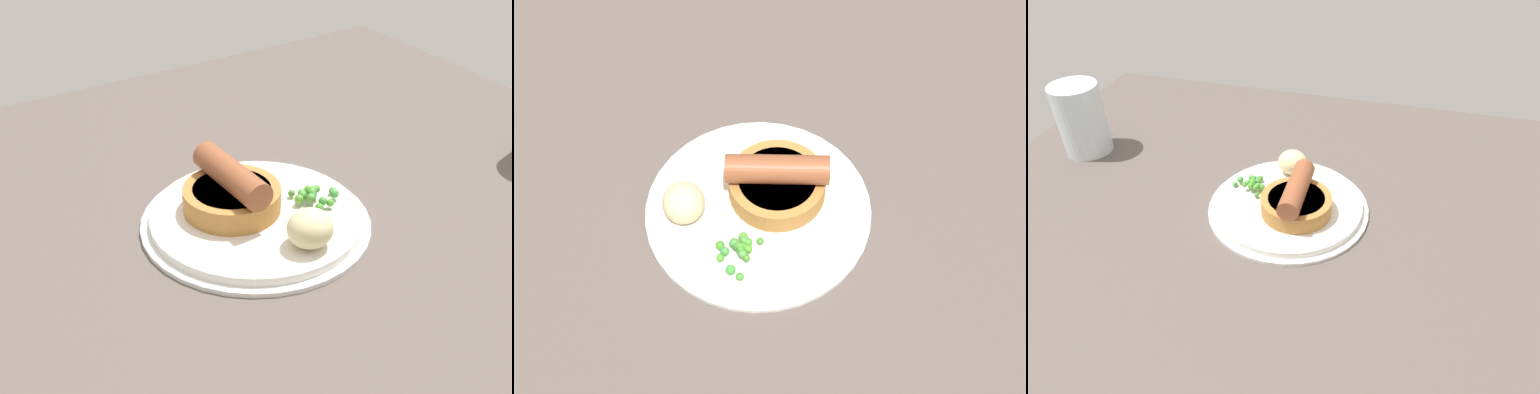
% 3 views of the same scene
% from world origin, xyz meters
% --- Properties ---
extents(dining_table, '(1.10, 0.80, 0.03)m').
position_xyz_m(dining_table, '(0.00, 0.00, 0.01)').
color(dining_table, '#564C47').
rests_on(dining_table, ground).
extents(dinner_plate, '(0.23, 0.23, 0.01)m').
position_xyz_m(dinner_plate, '(0.06, -0.02, 0.04)').
color(dinner_plate, silver).
rests_on(dinner_plate, dining_table).
extents(sausage_pudding, '(0.10, 0.10, 0.05)m').
position_xyz_m(sausage_pudding, '(0.04, -0.00, 0.06)').
color(sausage_pudding, '#AD7538').
rests_on(sausage_pudding, dinner_plate).
extents(pea_pile, '(0.05, 0.05, 0.02)m').
position_xyz_m(pea_pile, '(0.12, -0.04, 0.05)').
color(pea_pile, '#4D9328').
rests_on(pea_pile, dinner_plate).
extents(potato_chunk_0, '(0.05, 0.05, 0.04)m').
position_xyz_m(potato_chunk_0, '(0.07, -0.09, 0.06)').
color(potato_chunk_0, beige).
rests_on(potato_chunk_0, dinner_plate).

